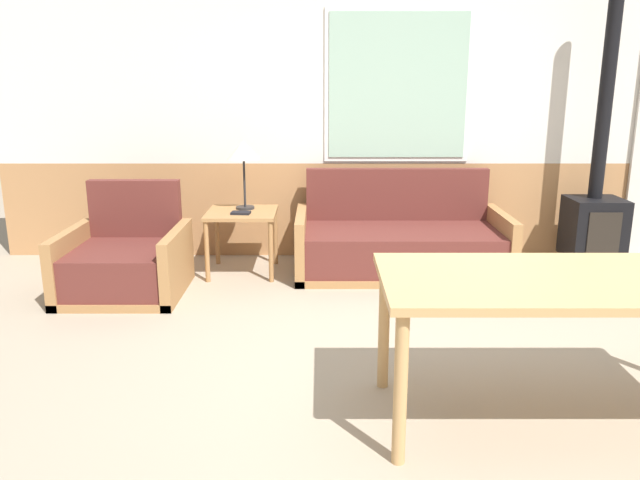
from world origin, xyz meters
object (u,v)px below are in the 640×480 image
(side_table, at_px, (240,220))
(wood_stove, at_px, (594,201))
(dining_table, at_px, (569,292))
(armchair, at_px, (123,264))
(table_lamp, at_px, (241,152))
(couch, at_px, (398,244))

(side_table, height_order, wood_stove, wood_stove)
(dining_table, bearing_deg, armchair, 144.80)
(armchair, relative_size, table_lamp, 1.53)
(armchair, bearing_deg, couch, 6.85)
(wood_stove, bearing_deg, side_table, -177.29)
(table_lamp, height_order, wood_stove, wood_stove)
(armchair, bearing_deg, side_table, 24.93)
(dining_table, xyz_separation_m, wood_stove, (1.24, 2.59, -0.07))
(couch, distance_m, table_lamp, 1.57)
(wood_stove, bearing_deg, couch, -175.70)
(armchair, xyz_separation_m, wood_stove, (3.95, 0.68, 0.37))
(armchair, height_order, table_lamp, table_lamp)
(armchair, relative_size, side_table, 1.53)
(dining_table, bearing_deg, table_lamp, 125.75)
(armchair, bearing_deg, dining_table, -42.27)
(table_lamp, height_order, dining_table, table_lamp)
(couch, bearing_deg, side_table, -179.30)
(side_table, bearing_deg, armchair, -148.00)
(couch, xyz_separation_m, wood_stove, (1.72, 0.13, 0.36))
(couch, bearing_deg, wood_stove, 4.30)
(armchair, height_order, wood_stove, wood_stove)
(couch, distance_m, side_table, 1.39)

